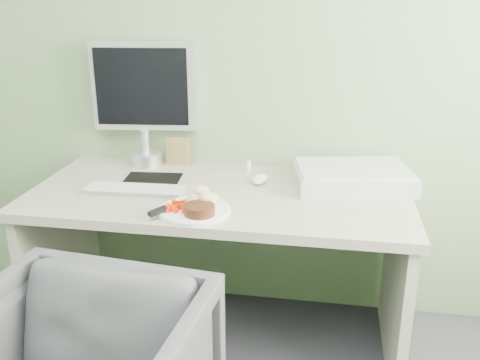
% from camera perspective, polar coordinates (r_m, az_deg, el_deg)
% --- Properties ---
extents(wall_back, '(3.50, 0.00, 3.50)m').
position_cam_1_polar(wall_back, '(2.49, -0.60, 15.39)').
color(wall_back, gray).
rests_on(wall_back, floor).
extents(desk, '(1.60, 0.75, 0.73)m').
position_cam_1_polar(desk, '(2.33, -2.18, -5.43)').
color(desk, '#B9B19B').
rests_on(desk, floor).
extents(plate, '(0.28, 0.28, 0.01)m').
position_cam_1_polar(plate, '(2.06, -4.89, -3.27)').
color(plate, white).
rests_on(plate, desk).
extents(steak, '(0.12, 0.12, 0.04)m').
position_cam_1_polar(steak, '(2.00, -4.36, -3.18)').
color(steak, black).
rests_on(steak, plate).
extents(potato_pile, '(0.13, 0.10, 0.07)m').
position_cam_1_polar(potato_pile, '(2.07, -3.71, -1.78)').
color(potato_pile, tan).
rests_on(potato_pile, plate).
extents(carrot_heap, '(0.08, 0.08, 0.04)m').
position_cam_1_polar(carrot_heap, '(2.04, -6.74, -2.61)').
color(carrot_heap, '#EF3305').
rests_on(carrot_heap, plate).
extents(steak_knife, '(0.16, 0.24, 0.02)m').
position_cam_1_polar(steak_knife, '(2.05, -7.62, -2.90)').
color(steak_knife, silver).
rests_on(steak_knife, plate).
extents(mousepad, '(0.27, 0.24, 0.00)m').
position_cam_1_polar(mousepad, '(2.41, -9.44, -0.05)').
color(mousepad, black).
rests_on(mousepad, desk).
extents(keyboard, '(0.41, 0.14, 0.02)m').
position_cam_1_polar(keyboard, '(2.28, -11.20, -1.03)').
color(keyboard, white).
rests_on(keyboard, desk).
extents(computer_mouse, '(0.08, 0.12, 0.04)m').
position_cam_1_polar(computer_mouse, '(2.35, 2.11, 0.10)').
color(computer_mouse, white).
rests_on(computer_mouse, desk).
extents(photo_frame, '(0.11, 0.02, 0.14)m').
position_cam_1_polar(photo_frame, '(2.59, -6.60, 3.00)').
color(photo_frame, olive).
rests_on(photo_frame, desk).
extents(eyedrop_bottle, '(0.02, 0.02, 0.07)m').
position_cam_1_polar(eyedrop_bottle, '(2.49, 0.92, 1.53)').
color(eyedrop_bottle, white).
rests_on(eyedrop_bottle, desk).
extents(scanner, '(0.54, 0.41, 0.08)m').
position_cam_1_polar(scanner, '(2.36, 11.90, 0.25)').
color(scanner, '#BABDC2').
rests_on(scanner, desk).
extents(monitor, '(0.49, 0.15, 0.58)m').
position_cam_1_polar(monitor, '(2.58, -10.22, 8.72)').
color(monitor, silver).
rests_on(monitor, desk).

